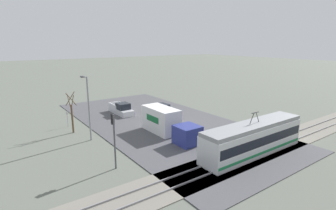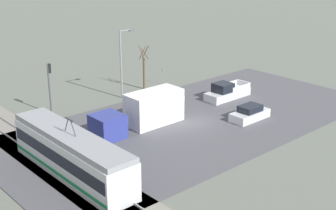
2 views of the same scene
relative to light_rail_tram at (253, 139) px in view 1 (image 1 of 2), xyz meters
The scene contains 11 objects.
ground_plane 14.78m from the light_rail_tram, 82.94° to the right, with size 320.00×320.00×0.00m, color #60665B.
road_surface 14.78m from the light_rail_tram, 82.94° to the right, with size 18.33×39.07×0.08m.
rail_bed 2.42m from the light_rail_tram, ahead, with size 70.12×4.40×0.22m.
light_rail_tram is the anchor object (origin of this frame).
box_truck 10.70m from the light_rail_tram, 68.55° to the right, with size 2.59×9.41×3.16m.
pickup_truck 22.55m from the light_rail_tram, 79.04° to the right, with size 1.96×5.69×1.87m.
sedan_car_0 18.98m from the light_rail_tram, 94.77° to the right, with size 1.83×4.21×1.44m.
traffic_light_pole 14.18m from the light_rail_tram, 22.21° to the right, with size 0.28×0.47×5.19m.
street_tree 22.07m from the light_rail_tram, 52.95° to the right, with size 1.25×1.04×5.31m.
street_lamp_near_crossing 18.79m from the light_rail_tram, 48.30° to the right, with size 0.36×1.95×7.62m.
no_parking_sign 24.34m from the light_rail_tram, 57.16° to the right, with size 0.32×0.08×2.14m.
Camera 1 is at (20.24, 30.19, 11.40)m, focal length 28.00 mm.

